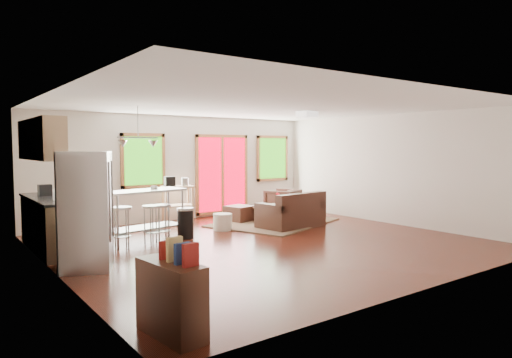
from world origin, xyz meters
TOP-DOWN VIEW (x-y plane):
  - floor at (0.00, 0.00)m, footprint 7.50×7.00m
  - ceiling at (0.00, 0.00)m, footprint 7.50×7.00m
  - back_wall at (0.00, 3.51)m, footprint 7.50×0.02m
  - left_wall at (-3.76, 0.00)m, footprint 0.02×7.00m
  - right_wall at (3.76, 0.00)m, footprint 0.02×7.00m
  - front_wall at (0.00, -3.51)m, footprint 7.50×0.02m
  - window_left at (-1.00, 3.46)m, footprint 1.10×0.05m
  - french_doors at (1.20, 3.46)m, footprint 1.60×0.05m
  - window_right at (2.90, 3.46)m, footprint 1.10×0.05m
  - rug at (1.53, 1.67)m, footprint 3.37×2.98m
  - loveseat at (1.50, 0.96)m, footprint 1.59×1.03m
  - coffee_table at (1.66, 1.86)m, footprint 0.99×0.66m
  - armchair at (2.41, 2.41)m, footprint 0.99×0.97m
  - ottoman at (0.99, 2.33)m, footprint 0.70×0.70m
  - pouf at (0.04, 1.59)m, footprint 0.45×0.45m
  - vase at (1.87, 1.91)m, footprint 0.22×0.22m
  - book at (1.96, 1.64)m, footprint 0.22×0.03m
  - cabinets at (-3.49, 1.70)m, footprint 0.64×2.24m
  - refrigerator at (-3.30, 0.03)m, footprint 0.92×0.91m
  - island at (-1.78, 1.51)m, footprint 1.65×0.88m
  - cup at (-1.55, 1.60)m, footprint 0.14×0.11m
  - bar_stool_a at (-2.41, 1.06)m, footprint 0.41×0.41m
  - bar_stool_b at (-1.80, 1.15)m, footprint 0.42×0.42m
  - bar_stool_c at (-1.58, 1.16)m, footprint 0.38×0.38m
  - trash_can at (-1.03, 1.28)m, footprint 0.41×0.41m
  - kitchen_cart at (-0.34, 3.06)m, footprint 0.81×0.60m
  - bookshelf at (-3.35, -2.90)m, footprint 0.41×0.84m
  - ceiling_flush at (1.60, 0.60)m, footprint 0.35×0.35m
  - pendant_light at (-1.90, 1.50)m, footprint 0.80×0.18m

SIDE VIEW (x-z plane):
  - floor at x=0.00m, z-range -0.02..0.00m
  - rug at x=1.53m, z-range 0.00..0.03m
  - pouf at x=0.04m, z-range 0.00..0.36m
  - ottoman at x=0.99m, z-range 0.00..0.39m
  - trash_can at x=-1.03m, z-range 0.00..0.61m
  - loveseat at x=1.50m, z-range -0.08..0.71m
  - coffee_table at x=1.66m, z-range 0.13..0.50m
  - bookshelf at x=-3.35m, z-range -0.10..0.86m
  - armchair at x=2.41m, z-range 0.00..0.79m
  - vase at x=1.87m, z-range 0.36..0.65m
  - bar_stool_c at x=-1.58m, z-range 0.18..0.91m
  - bar_stool_b at x=-1.80m, z-range 0.18..0.91m
  - book at x=1.96m, z-range 0.40..0.70m
  - bar_stool_a at x=-2.41m, z-range 0.19..0.95m
  - island at x=-1.78m, z-range 0.19..1.18m
  - kitchen_cart at x=-0.34m, z-range 0.21..1.33m
  - refrigerator at x=-3.30m, z-range 0.00..1.76m
  - cabinets at x=-3.49m, z-range -0.22..2.08m
  - cup at x=-1.55m, z-range 0.95..1.09m
  - french_doors at x=1.20m, z-range 0.05..2.15m
  - back_wall at x=0.00m, z-range 0.00..2.60m
  - left_wall at x=-3.76m, z-range 0.00..2.60m
  - right_wall at x=3.76m, z-range 0.00..2.60m
  - front_wall at x=0.00m, z-range 0.00..2.60m
  - window_left at x=-1.00m, z-range 0.85..2.15m
  - window_right at x=2.90m, z-range 0.85..2.15m
  - pendant_light at x=-1.90m, z-range 1.50..2.29m
  - ceiling_flush at x=1.60m, z-range 2.47..2.59m
  - ceiling at x=0.00m, z-range 2.60..2.62m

